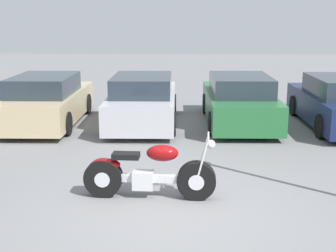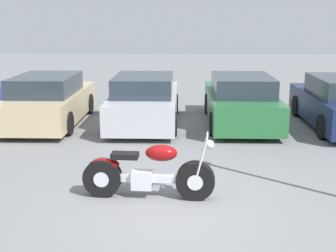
% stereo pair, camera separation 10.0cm
% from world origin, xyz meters
% --- Properties ---
extents(ground_plane, '(60.00, 60.00, 0.00)m').
position_xyz_m(ground_plane, '(0.00, 0.00, 0.00)').
color(ground_plane, slate).
extents(motorcycle, '(2.18, 0.62, 1.07)m').
position_xyz_m(motorcycle, '(-0.41, 0.54, 0.41)').
color(motorcycle, black).
rests_on(motorcycle, ground_plane).
extents(parked_car_champagne, '(1.81, 4.33, 1.37)m').
position_xyz_m(parked_car_champagne, '(-3.51, 5.84, 0.64)').
color(parked_car_champagne, '#C6B284').
rests_on(parked_car_champagne, ground_plane).
extents(parked_car_silver, '(1.81, 4.33, 1.37)m').
position_xyz_m(parked_car_silver, '(-0.88, 5.88, 0.64)').
color(parked_car_silver, '#BCBCC1').
rests_on(parked_car_silver, ground_plane).
extents(parked_car_green, '(1.81, 4.33, 1.37)m').
position_xyz_m(parked_car_green, '(1.75, 5.95, 0.64)').
color(parked_car_green, '#286B38').
rests_on(parked_car_green, ground_plane).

